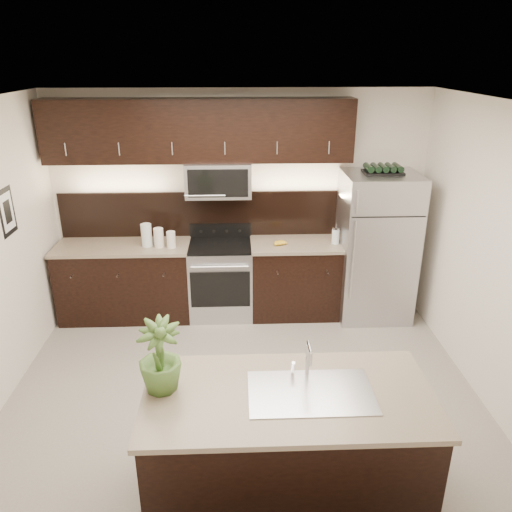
% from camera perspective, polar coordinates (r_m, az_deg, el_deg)
% --- Properties ---
extents(ground, '(4.50, 4.50, 0.00)m').
position_cam_1_polar(ground, '(4.97, -1.38, -15.82)').
color(ground, gray).
rests_on(ground, ground).
extents(room_walls, '(4.52, 4.02, 2.71)m').
position_cam_1_polar(room_walls, '(4.11, -3.13, 2.80)').
color(room_walls, silver).
rests_on(room_walls, ground).
extents(counter_run, '(3.51, 0.65, 0.94)m').
position_cam_1_polar(counter_run, '(6.19, -5.92, -2.67)').
color(counter_run, black).
rests_on(counter_run, ground).
extents(upper_fixtures, '(3.49, 0.40, 1.66)m').
position_cam_1_polar(upper_fixtures, '(5.84, -6.23, 13.00)').
color(upper_fixtures, black).
rests_on(upper_fixtures, counter_run).
extents(island, '(1.96, 0.96, 0.94)m').
position_cam_1_polar(island, '(3.78, 3.57, -21.05)').
color(island, black).
rests_on(island, ground).
extents(sink_faucet, '(0.84, 0.50, 0.28)m').
position_cam_1_polar(sink_faucet, '(3.49, 6.28, -14.99)').
color(sink_faucet, silver).
rests_on(sink_faucet, island).
extents(refrigerator, '(0.86, 0.78, 1.79)m').
position_cam_1_polar(refrigerator, '(6.18, 13.50, 1.04)').
color(refrigerator, '#B2B2B7').
rests_on(refrigerator, ground).
extents(wine_rack, '(0.44, 0.27, 0.10)m').
position_cam_1_polar(wine_rack, '(5.92, 14.31, 9.57)').
color(wine_rack, black).
rests_on(wine_rack, refrigerator).
extents(plant, '(0.30, 0.30, 0.52)m').
position_cam_1_polar(plant, '(3.42, -10.98, -11.15)').
color(plant, '#416227').
rests_on(plant, island).
extents(canisters, '(0.40, 0.17, 0.27)m').
position_cam_1_polar(canisters, '(5.96, -11.38, 2.15)').
color(canisters, silver).
rests_on(canisters, counter_run).
extents(french_press, '(0.09, 0.09, 0.27)m').
position_cam_1_polar(french_press, '(6.03, 9.08, 2.33)').
color(french_press, silver).
rests_on(french_press, counter_run).
extents(bananas, '(0.19, 0.17, 0.05)m').
position_cam_1_polar(bananas, '(5.93, 2.33, 1.48)').
color(bananas, gold).
rests_on(bananas, counter_run).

